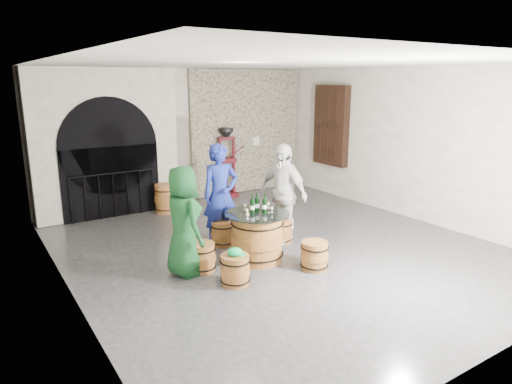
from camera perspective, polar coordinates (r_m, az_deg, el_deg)
ground at (r=8.28m, az=2.63°, el=-6.88°), size 8.00×8.00×0.00m
wall_back at (r=11.31m, az=-9.27°, el=6.93°), size 8.00×0.00×8.00m
wall_front at (r=5.25m, az=29.24°, el=-2.65°), size 8.00×0.00×8.00m
wall_left at (r=6.50m, az=-23.14°, el=0.90°), size 0.00×8.00×8.00m
wall_right at (r=10.29m, az=18.86°, el=5.69°), size 0.00×8.00×8.00m
ceiling at (r=7.75m, az=2.90°, el=15.83°), size 8.00×8.00×0.00m
stone_facing_panel at (r=12.10m, az=-1.28°, el=7.55°), size 3.20×0.12×3.18m
arched_opening at (r=10.44m, az=-18.26°, el=5.75°), size 3.10×0.60×3.19m
shuttered_window at (r=11.80m, az=9.34°, el=8.19°), size 0.23×1.10×2.00m
barrel_table at (r=7.57m, az=0.16°, el=-5.65°), size 1.06×1.06×0.82m
barrel_stool_left at (r=7.28m, az=-6.80°, el=-8.09°), size 0.45×0.45×0.45m
barrel_stool_far at (r=8.35m, az=-4.19°, el=-5.10°), size 0.45×0.45×0.45m
barrel_stool_right at (r=8.46m, az=3.09°, el=-4.83°), size 0.45×0.45×0.45m
barrel_stool_near_right at (r=7.35m, az=7.31°, el=-7.87°), size 0.45×0.45×0.45m
barrel_stool_near_left at (r=6.79m, az=-2.63°, el=-9.68°), size 0.45×0.45×0.45m
green_cap at (r=6.68m, az=-2.63°, el=-7.51°), size 0.26×0.22×0.12m
person_green at (r=6.99m, az=-9.05°, el=-3.64°), size 0.58×0.85×1.70m
person_blue at (r=8.18m, az=-4.46°, el=-0.38°), size 0.72×0.52×1.85m
person_white at (r=8.33m, az=3.36°, el=-0.15°), size 0.66×1.14×1.83m
wine_bottle_left at (r=7.39m, az=-0.46°, el=-1.71°), size 0.08×0.08×0.32m
wine_bottle_center at (r=7.43m, az=1.07°, el=-1.62°), size 0.08×0.08×0.32m
wine_bottle_right at (r=7.49m, az=0.13°, el=-1.49°), size 0.08×0.08×0.32m
tasting_glass_a at (r=7.11m, az=-1.07°, el=-3.03°), size 0.05×0.05×0.10m
tasting_glass_b at (r=7.72m, az=1.56°, el=-1.65°), size 0.05×0.05×0.10m
tasting_glass_c at (r=7.63m, az=-1.39°, el=-1.84°), size 0.05×0.05×0.10m
tasting_glass_d at (r=7.74m, az=-0.03°, el=-1.62°), size 0.05×0.05×0.10m
tasting_glass_e at (r=7.45m, az=1.98°, el=-2.23°), size 0.05×0.05×0.10m
tasting_glass_f at (r=7.32m, az=-1.16°, el=-2.52°), size 0.05×0.05×0.10m
side_barrel at (r=10.49m, az=-11.27°, el=-0.80°), size 0.49×0.49×0.65m
corking_press at (r=11.61m, az=-3.67°, el=4.37°), size 0.73×0.45×1.76m
control_box at (r=12.19m, az=-0.07°, el=6.42°), size 0.18×0.10×0.22m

